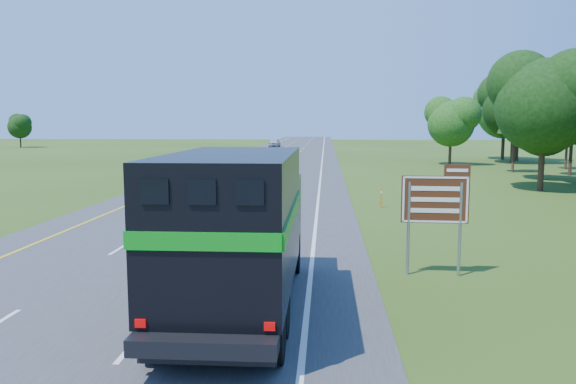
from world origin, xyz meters
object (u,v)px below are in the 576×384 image
Objects in this scene: horse_truck at (238,226)px; exit_sign at (436,204)px; far_car at (274,143)px; white_suv at (250,155)px.

exit_sign is (5.62, 3.76, 0.08)m from horse_truck.
far_car is at bearing 100.95° from exit_sign.
exit_sign is (13.57, -92.88, 1.42)m from far_car.
far_car is (-1.05, 43.62, -0.05)m from white_suv.
horse_truck is 6.76m from exit_sign.
white_suv reaches higher than far_car.
far_car is at bearing 87.34° from white_suv.
horse_truck is 96.97m from far_car.
far_car is 93.88m from exit_sign.
white_suv is at bearing 106.90° from exit_sign.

